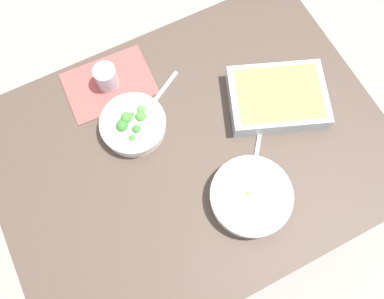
# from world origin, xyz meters

# --- Properties ---
(ground_plane) EXTENTS (6.00, 6.00, 0.00)m
(ground_plane) POSITION_xyz_m (0.00, 0.00, 0.00)
(ground_plane) COLOR #9E9389
(dining_table) EXTENTS (1.20, 0.90, 0.74)m
(dining_table) POSITION_xyz_m (0.00, 0.00, 0.65)
(dining_table) COLOR #4C3D33
(dining_table) RESTS_ON ground_plane
(placemat) EXTENTS (0.29, 0.21, 0.00)m
(placemat) POSITION_xyz_m (-0.14, 0.33, 0.74)
(placemat) COLOR #B24C47
(placemat) RESTS_ON dining_table
(stew_bowl) EXTENTS (0.24, 0.24, 0.06)m
(stew_bowl) POSITION_xyz_m (0.08, -0.21, 0.77)
(stew_bowl) COLOR white
(stew_bowl) RESTS_ON dining_table
(broccoli_bowl) EXTENTS (0.21, 0.21, 0.07)m
(broccoli_bowl) POSITION_xyz_m (-0.13, 0.15, 0.77)
(broccoli_bowl) COLOR white
(broccoli_bowl) RESTS_ON dining_table
(baking_dish) EXTENTS (0.36, 0.31, 0.06)m
(baking_dish) POSITION_xyz_m (0.31, 0.02, 0.77)
(baking_dish) COLOR silver
(baking_dish) RESTS_ON dining_table
(drink_cup) EXTENTS (0.07, 0.07, 0.08)m
(drink_cup) POSITION_xyz_m (-0.14, 0.33, 0.78)
(drink_cup) COLOR #B2BCC6
(drink_cup) RESTS_ON dining_table
(spoon_by_stew) EXTENTS (0.12, 0.15, 0.01)m
(spoon_by_stew) POSITION_xyz_m (0.16, -0.11, 0.74)
(spoon_by_stew) COLOR silver
(spoon_by_stew) RESTS_ON dining_table
(spoon_by_broccoli) EXTENTS (0.16, 0.10, 0.01)m
(spoon_by_broccoli) POSITION_xyz_m (-0.02, 0.21, 0.74)
(spoon_by_broccoli) COLOR silver
(spoon_by_broccoli) RESTS_ON dining_table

